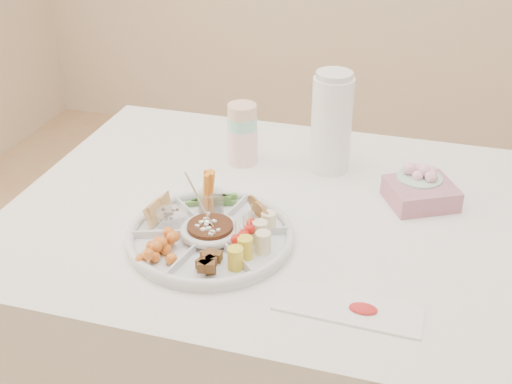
# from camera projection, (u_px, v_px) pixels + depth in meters

# --- Properties ---
(dining_table) EXTENTS (1.52, 1.02, 0.76)m
(dining_table) POSITION_uv_depth(u_px,v_px,m) (309.00, 330.00, 1.78)
(dining_table) COLOR white
(dining_table) RESTS_ON floor
(party_tray) EXTENTS (0.48, 0.48, 0.04)m
(party_tray) POSITION_uv_depth(u_px,v_px,m) (211.00, 233.00, 1.47)
(party_tray) COLOR silver
(party_tray) RESTS_ON dining_table
(bean_dip) EXTENTS (0.13, 0.13, 0.04)m
(bean_dip) POSITION_uv_depth(u_px,v_px,m) (210.00, 230.00, 1.47)
(bean_dip) COLOR black
(bean_dip) RESTS_ON party_tray
(tortillas) EXTENTS (0.12, 0.12, 0.06)m
(tortillas) POSITION_uv_depth(u_px,v_px,m) (258.00, 209.00, 1.52)
(tortillas) COLOR #A65526
(tortillas) RESTS_ON party_tray
(carrot_cucumber) EXTENTS (0.16, 0.16, 0.11)m
(carrot_cucumber) POSITION_uv_depth(u_px,v_px,m) (211.00, 189.00, 1.56)
(carrot_cucumber) COLOR orange
(carrot_cucumber) RESTS_ON party_tray
(pita_raisins) EXTENTS (0.13, 0.13, 0.06)m
(pita_raisins) POSITION_uv_depth(u_px,v_px,m) (163.00, 211.00, 1.51)
(pita_raisins) COLOR tan
(pita_raisins) RESTS_ON party_tray
(cherries) EXTENTS (0.15, 0.15, 0.05)m
(cherries) POSITION_uv_depth(u_px,v_px,m) (158.00, 246.00, 1.40)
(cherries) COLOR gold
(cherries) RESTS_ON party_tray
(granola_chunks) EXTENTS (0.12, 0.12, 0.04)m
(granola_chunks) POSITION_uv_depth(u_px,v_px,m) (209.00, 262.00, 1.35)
(granola_chunks) COLOR #4F3223
(granola_chunks) RESTS_ON party_tray
(banana_tomato) EXTENTS (0.14, 0.14, 0.09)m
(banana_tomato) POSITION_uv_depth(u_px,v_px,m) (261.00, 234.00, 1.40)
(banana_tomato) COLOR #F9E768
(banana_tomato) RESTS_ON party_tray
(cup_stack) EXTENTS (0.10, 0.10, 0.24)m
(cup_stack) POSITION_uv_depth(u_px,v_px,m) (242.00, 124.00, 1.77)
(cup_stack) COLOR #AABFA0
(cup_stack) RESTS_ON dining_table
(thermos) EXTENTS (0.14, 0.14, 0.29)m
(thermos) POSITION_uv_depth(u_px,v_px,m) (332.00, 121.00, 1.72)
(thermos) COLOR white
(thermos) RESTS_ON dining_table
(flower_bowl) EXTENTS (0.13, 0.13, 0.09)m
(flower_bowl) POSITION_uv_depth(u_px,v_px,m) (419.00, 181.00, 1.64)
(flower_bowl) COLOR #8BC0AC
(flower_bowl) RESTS_ON dining_table
(napkin_stack) EXTENTS (0.21, 0.20, 0.05)m
(napkin_stack) POSITION_uv_depth(u_px,v_px,m) (421.00, 194.00, 1.62)
(napkin_stack) COLOR #B07083
(napkin_stack) RESTS_ON dining_table
(placemat) EXTENTS (0.30, 0.11, 0.01)m
(placemat) POSITION_uv_depth(u_px,v_px,m) (348.00, 308.00, 1.27)
(placemat) COLOR white
(placemat) RESTS_ON dining_table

